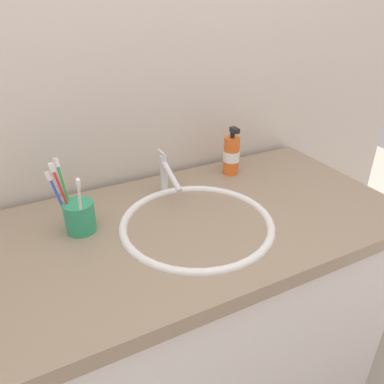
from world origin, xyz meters
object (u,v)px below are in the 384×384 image
object	(u,v)px
faucet	(166,174)
soap_dispenser	(231,155)
toothbrush_white	(80,204)
toothbrush_green	(65,189)
toothbrush_cup	(80,217)
toothbrush_red	(63,193)
toothbrush_blue	(59,198)

from	to	relation	value
faucet	soap_dispenser	world-z (taller)	soap_dispenser
faucet	toothbrush_white	world-z (taller)	toothbrush_white
faucet	toothbrush_green	distance (m)	0.33
toothbrush_white	toothbrush_cup	bearing A→B (deg)	90.60
toothbrush_white	soap_dispenser	world-z (taller)	toothbrush_white
toothbrush_green	toothbrush_white	bearing A→B (deg)	-74.45
toothbrush_white	toothbrush_red	world-z (taller)	toothbrush_red
faucet	toothbrush_white	xyz separation A→B (m)	(-0.30, -0.13, 0.04)
faucet	toothbrush_red	xyz separation A→B (m)	(-0.33, -0.08, 0.05)
toothbrush_cup	toothbrush_white	bearing A→B (deg)	-89.40
toothbrush_cup	toothbrush_white	world-z (taller)	toothbrush_white
toothbrush_white	toothbrush_red	xyz separation A→B (m)	(-0.03, 0.06, 0.01)
toothbrush_white	faucet	bearing A→B (deg)	23.59
soap_dispenser	toothbrush_white	bearing A→B (deg)	-164.00
toothbrush_green	soap_dispenser	distance (m)	0.59
faucet	toothbrush_cup	xyz separation A→B (m)	(-0.30, -0.09, -0.03)
faucet	toothbrush_green	bearing A→B (deg)	-170.92
toothbrush_white	toothbrush_green	xyz separation A→B (m)	(-0.02, 0.08, 0.01)
toothbrush_white	toothbrush_blue	size ratio (longest dim) A/B	1.02
toothbrush_cup	soap_dispenser	distance (m)	0.58
toothbrush_cup	faucet	bearing A→B (deg)	16.54
toothbrush_white	toothbrush_red	distance (m)	0.06
toothbrush_green	faucet	bearing A→B (deg)	9.08
faucet	soap_dispenser	distance (m)	0.27
faucet	toothbrush_green	xyz separation A→B (m)	(-0.32, -0.05, 0.05)
toothbrush_cup	soap_dispenser	bearing A→B (deg)	12.02
toothbrush_white	soap_dispenser	distance (m)	0.59
toothbrush_green	toothbrush_cup	bearing A→B (deg)	-60.10
toothbrush_red	soap_dispenser	world-z (taller)	toothbrush_red
toothbrush_green	soap_dispenser	size ratio (longest dim) A/B	1.15
toothbrush_cup	toothbrush_blue	distance (m)	0.08
toothbrush_blue	faucet	bearing A→B (deg)	11.32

